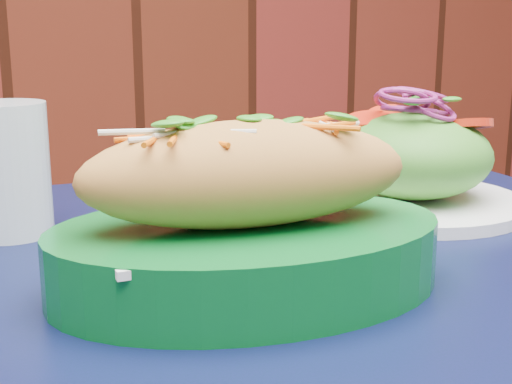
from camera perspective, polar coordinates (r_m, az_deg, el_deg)
name	(u,v)px	position (r m, az deg, el deg)	size (l,w,h in m)	color
cafe_table	(303,379)	(0.59, 3.80, -14.72)	(0.85, 0.85, 0.75)	black
banh_mi_basket	(248,222)	(0.51, -0.66, -2.45)	(0.31, 0.23, 0.13)	#07591F
salad_plate	(413,163)	(0.76, 12.44, 2.30)	(0.24, 0.24, 0.13)	white
water_glass	(8,170)	(0.69, -19.25, 1.70)	(0.08, 0.08, 0.12)	silver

